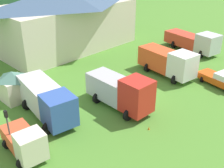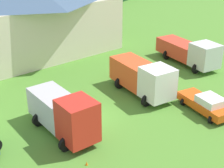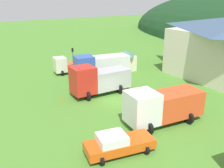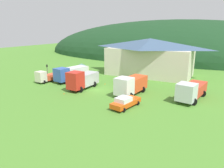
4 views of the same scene
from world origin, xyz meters
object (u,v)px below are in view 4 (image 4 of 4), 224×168
Objects in this scene: tow_truck_silver at (191,90)px; traffic_light_west at (47,71)px; crane_truck_red at (82,79)px; service_pickup_orange at (125,102)px; depot_building at (150,56)px; traffic_cone_mid_row at (105,84)px; box_truck_blue at (71,73)px; traffic_cone_near_pickup at (64,94)px; heavy_rig_white at (131,84)px; play_shed_cream at (82,70)px; light_truck_cream at (45,77)px.

traffic_light_west is (-29.46, -1.61, 0.64)m from tow_truck_silver.
crane_truck_red is 1.32× the size of service_pickup_orange.
traffic_light_west is (-17.65, -16.37, -2.35)m from depot_building.
traffic_light_west is at bearing -95.25° from service_pickup_orange.
traffic_cone_mid_row is (12.61, 3.30, -2.24)m from traffic_light_west.
box_truck_blue is 9.43m from traffic_cone_near_pickup.
traffic_cone_near_pickup is 9.59m from traffic_cone_mid_row.
traffic_cone_mid_row is (-9.02, 9.75, -0.83)m from service_pickup_orange.
heavy_rig_white is at bearing 89.70° from box_truck_blue.
crane_truck_red is at bearing -70.74° from tow_truck_silver.
heavy_rig_white is at bearing -27.48° from traffic_cone_mid_row.
tow_truck_silver is 17.05× the size of traffic_cone_mid_row.
tow_truck_silver reaches higher than traffic_cone_near_pickup.
traffic_light_west is 11.39m from traffic_cone_near_pickup.
tow_truck_silver is at bearing -12.04° from play_shed_cream.
traffic_cone_near_pickup is (-0.94, -4.13, -1.86)m from crane_truck_red.
depot_building is 2.61× the size of box_truck_blue.
crane_truck_red is at bearing 66.47° from box_truck_blue.
box_truck_blue is at bearing 121.75° from traffic_cone_near_pickup.
light_truck_cream is at bearing -112.89° from play_shed_cream.
traffic_cone_mid_row is (-16.85, 1.69, -1.60)m from tow_truck_silver.
traffic_light_west reaches higher than light_truck_cream.
tow_truck_silver is at bearing 3.13° from traffic_light_west.
box_truck_blue is 0.93× the size of tow_truck_silver.
depot_building is 4.37× the size of light_truck_cream.
traffic_cone_near_pickup is at bearing -110.08° from depot_building.
crane_truck_red reaches higher than tow_truck_silver.
traffic_light_west is 6.40× the size of traffic_cone_near_pickup.
traffic_light_west reaches higher than box_truck_blue.
traffic_cone_mid_row is (7.93, 1.21, -1.79)m from box_truck_blue.
depot_building reaches higher than traffic_light_west.
depot_building reaches higher than service_pickup_orange.
traffic_light_west is 7.00× the size of traffic_cone_mid_row.
traffic_cone_mid_row is at bearing 117.20° from light_truck_cream.
crane_truck_red is 12.78× the size of traffic_cone_near_pickup.
traffic_cone_mid_row is at bearing -110.08° from heavy_rig_white.
crane_truck_red is at bearing 94.17° from light_truck_cream.
crane_truck_red is 2.00× the size of traffic_light_west.
crane_truck_red is at bearing -101.90° from service_pickup_orange.
traffic_cone_near_pickup is (9.02, -4.55, -1.22)m from light_truck_cream.
box_truck_blue is 6.92m from crane_truck_red.
box_truck_blue is 24.79m from tow_truck_silver.
box_truck_blue is at bearing -132.25° from depot_building.
box_truck_blue is 1.13× the size of crane_truck_red.
heavy_rig_white is (15.86, -7.52, 0.18)m from play_shed_cream.
service_pickup_orange is (11.14, -4.78, -1.03)m from crane_truck_red.
traffic_light_west is (-4.03, -7.04, 0.61)m from play_shed_cream.
heavy_rig_white reaches higher than light_truck_cream.
crane_truck_red reaches higher than traffic_light_west.
service_pickup_orange is at bearing 23.66° from heavy_rig_white.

